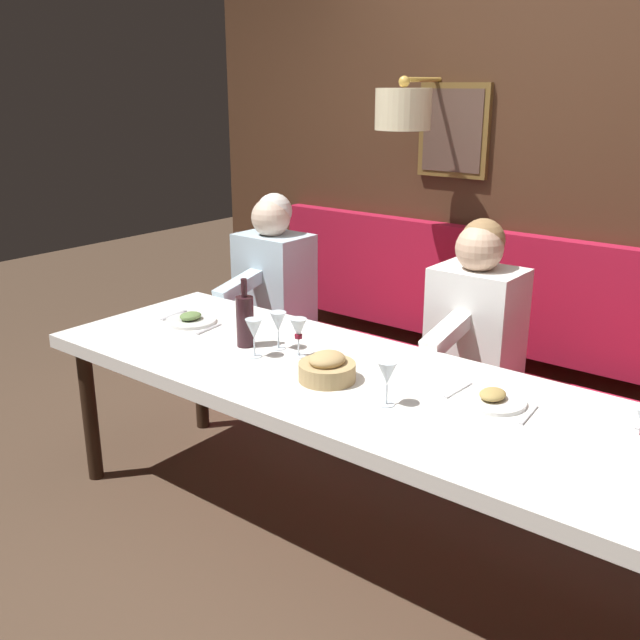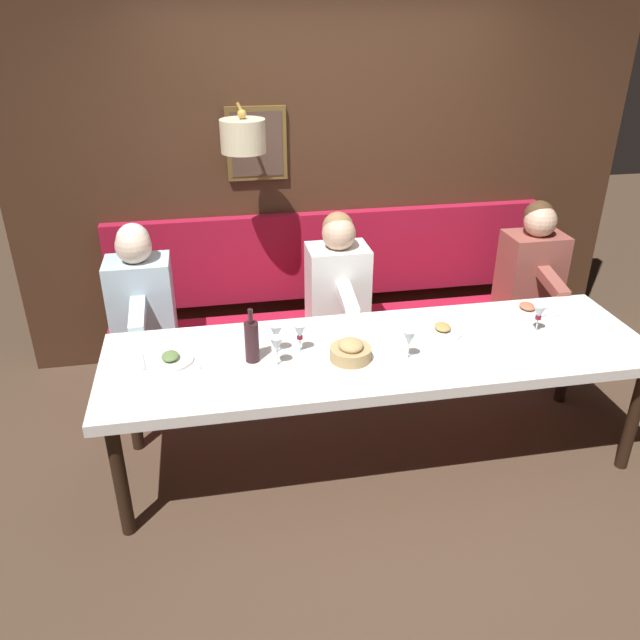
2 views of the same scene
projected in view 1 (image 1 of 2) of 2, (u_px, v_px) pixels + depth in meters
ground_plane at (375, 552)px, 2.94m from camera, size 12.00×12.00×0.00m
dining_table at (379, 399)px, 2.73m from camera, size 0.90×2.99×0.74m
banquette_bench at (478, 425)px, 3.54m from camera, size 0.52×3.19×0.45m
back_wall_panel at (544, 180)px, 3.61m from camera, size 0.59×4.39×2.90m
diner_near at (476, 309)px, 3.37m from camera, size 0.60×0.40×0.79m
diner_middle at (273, 268)px, 4.13m from camera, size 0.60×0.40×0.79m
place_setting_0 at (492, 399)px, 2.56m from camera, size 0.24×0.32×0.05m
place_setting_2 at (191, 320)px, 3.42m from camera, size 0.24×0.33×0.05m
wine_glass_1 at (278, 323)px, 3.05m from camera, size 0.07×0.07×0.16m
wine_glass_2 at (387, 374)px, 2.51m from camera, size 0.07×0.07×0.16m
wine_glass_3 at (298, 330)px, 2.97m from camera, size 0.07×0.07×0.16m
wine_glass_4 at (254, 330)px, 2.96m from camera, size 0.07×0.07×0.16m
wine_bottle at (245, 320)px, 3.09m from camera, size 0.08×0.08×0.30m
bread_bowl at (327, 368)px, 2.74m from camera, size 0.22×0.22×0.12m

